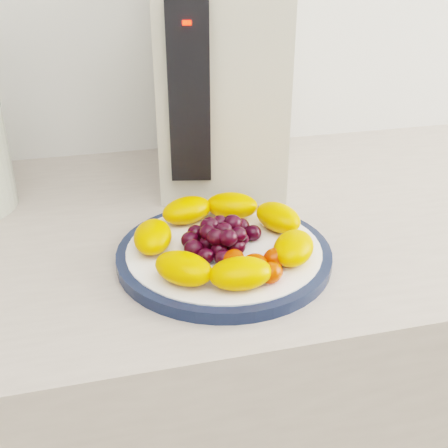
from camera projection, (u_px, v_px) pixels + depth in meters
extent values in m
cube|color=#AC9D90|center=(184.00, 445.00, 1.00)|extent=(3.50, 0.60, 0.90)
cylinder|color=#111B34|center=(224.00, 255.00, 0.69)|extent=(0.26, 0.26, 0.01)
cylinder|color=white|center=(224.00, 254.00, 0.69)|extent=(0.24, 0.24, 0.02)
cube|color=beige|center=(221.00, 75.00, 0.87)|extent=(0.24, 0.29, 0.33)
cube|color=black|center=(189.00, 95.00, 0.75)|extent=(0.06, 0.03, 0.24)
cube|color=#FF0C05|center=(187.00, 23.00, 0.70)|extent=(0.01, 0.01, 0.01)
ellipsoid|color=#FF8100|center=(278.00, 217.00, 0.72)|extent=(0.07, 0.08, 0.03)
ellipsoid|color=#FF8100|center=(232.00, 205.00, 0.76)|extent=(0.08, 0.07, 0.03)
ellipsoid|color=#FF8100|center=(187.00, 210.00, 0.74)|extent=(0.08, 0.07, 0.03)
ellipsoid|color=#FF8100|center=(153.00, 237.00, 0.68)|extent=(0.06, 0.08, 0.03)
ellipsoid|color=#FF8100|center=(184.00, 268.00, 0.61)|extent=(0.08, 0.08, 0.03)
ellipsoid|color=#FF8100|center=(240.00, 273.00, 0.60)|extent=(0.07, 0.05, 0.03)
ellipsoid|color=#FF8100|center=(293.00, 248.00, 0.65)|extent=(0.08, 0.08, 0.03)
ellipsoid|color=black|center=(224.00, 241.00, 0.68)|extent=(0.02, 0.02, 0.02)
ellipsoid|color=black|center=(241.00, 239.00, 0.69)|extent=(0.02, 0.02, 0.02)
ellipsoid|color=black|center=(229.00, 233.00, 0.70)|extent=(0.02, 0.02, 0.02)
ellipsoid|color=black|center=(212.00, 234.00, 0.70)|extent=(0.02, 0.02, 0.02)
ellipsoid|color=black|center=(207.00, 243.00, 0.68)|extent=(0.02, 0.02, 0.02)
ellipsoid|color=black|center=(219.00, 250.00, 0.66)|extent=(0.02, 0.02, 0.02)
ellipsoid|color=black|center=(236.00, 247.00, 0.67)|extent=(0.02, 0.02, 0.02)
ellipsoid|color=black|center=(253.00, 233.00, 0.70)|extent=(0.02, 0.02, 0.02)
ellipsoid|color=black|center=(241.00, 227.00, 0.71)|extent=(0.02, 0.02, 0.02)
ellipsoid|color=black|center=(224.00, 225.00, 0.72)|extent=(0.02, 0.02, 0.02)
ellipsoid|color=black|center=(208.00, 227.00, 0.71)|extent=(0.02, 0.02, 0.02)
ellipsoid|color=black|center=(196.00, 233.00, 0.70)|extent=(0.02, 0.02, 0.02)
ellipsoid|color=black|center=(190.00, 240.00, 0.68)|extent=(0.02, 0.02, 0.02)
ellipsoid|color=black|center=(194.00, 248.00, 0.66)|extent=(0.02, 0.02, 0.02)
ellipsoid|color=black|center=(206.00, 256.00, 0.65)|extent=(0.02, 0.02, 0.02)
ellipsoid|color=black|center=(223.00, 258.00, 0.65)|extent=(0.02, 0.02, 0.02)
ellipsoid|color=black|center=(224.00, 230.00, 0.68)|extent=(0.02, 0.02, 0.02)
ellipsoid|color=black|center=(232.00, 223.00, 0.69)|extent=(0.02, 0.02, 0.02)
ellipsoid|color=black|center=(220.00, 223.00, 0.69)|extent=(0.02, 0.02, 0.02)
ellipsoid|color=black|center=(210.00, 226.00, 0.69)|extent=(0.02, 0.02, 0.02)
ellipsoid|color=black|center=(208.00, 232.00, 0.67)|extent=(0.02, 0.02, 0.02)
ellipsoid|color=black|center=(215.00, 237.00, 0.66)|extent=(0.02, 0.02, 0.02)
ellipsoid|color=black|center=(228.00, 238.00, 0.66)|extent=(0.02, 0.02, 0.02)
ellipsoid|color=black|center=(238.00, 234.00, 0.67)|extent=(0.02, 0.02, 0.02)
ellipsoid|color=red|center=(254.00, 264.00, 0.63)|extent=(0.03, 0.03, 0.02)
ellipsoid|color=red|center=(275.00, 258.00, 0.64)|extent=(0.04, 0.04, 0.02)
ellipsoid|color=red|center=(271.00, 273.00, 0.62)|extent=(0.04, 0.04, 0.02)
ellipsoid|color=red|center=(234.00, 260.00, 0.64)|extent=(0.04, 0.04, 0.02)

